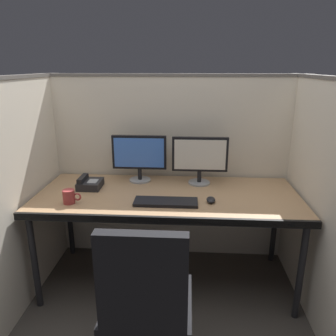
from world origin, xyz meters
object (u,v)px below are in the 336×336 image
(office_chair, at_px, (148,327))
(keyboard_main, at_px, (165,202))
(computer_mouse, at_px, (211,200))
(desk_phone, at_px, (89,184))
(desk, at_px, (167,200))
(monitor_left, at_px, (139,155))
(coffee_mug, at_px, (69,197))
(monitor_right, at_px, (200,157))

(office_chair, height_order, keyboard_main, office_chair)
(computer_mouse, xyz_separation_m, desk_phone, (-0.91, 0.22, 0.02))
(desk, bearing_deg, monitor_left, 131.44)
(monitor_left, bearing_deg, keyboard_main, -61.57)
(office_chair, height_order, computer_mouse, office_chair)
(monitor_left, relative_size, keyboard_main, 1.00)
(desk_phone, bearing_deg, office_chair, -59.95)
(desk, xyz_separation_m, desk_phone, (-0.60, 0.09, 0.08))
(coffee_mug, bearing_deg, office_chair, -47.79)
(desk_phone, bearing_deg, desk, -8.90)
(office_chair, relative_size, computer_mouse, 10.16)
(desk, relative_size, coffee_mug, 15.08)
(coffee_mug, xyz_separation_m, desk_phone, (0.05, 0.30, -0.01))
(desk, height_order, monitor_right, monitor_right)
(keyboard_main, bearing_deg, desk, 89.00)
(computer_mouse, distance_m, desk_phone, 0.93)
(desk, xyz_separation_m, monitor_left, (-0.24, 0.27, 0.27))
(monitor_right, bearing_deg, desk, -134.23)
(monitor_left, distance_m, desk_phone, 0.44)
(office_chair, xyz_separation_m, computer_mouse, (0.35, 0.75, 0.39))
(monitor_left, height_order, keyboard_main, monitor_left)
(desk, xyz_separation_m, computer_mouse, (0.31, -0.12, 0.07))
(office_chair, height_order, desk_phone, office_chair)
(computer_mouse, bearing_deg, monitor_left, 143.95)
(keyboard_main, bearing_deg, monitor_right, 59.75)
(desk, height_order, office_chair, office_chair)
(computer_mouse, bearing_deg, keyboard_main, -172.19)
(office_chair, xyz_separation_m, keyboard_main, (0.04, 0.70, 0.39))
(computer_mouse, bearing_deg, desk, 157.78)
(monitor_left, height_order, coffee_mug, monitor_left)
(monitor_left, distance_m, computer_mouse, 0.70)
(desk, bearing_deg, coffee_mug, -162.77)
(office_chair, xyz_separation_m, monitor_right, (0.28, 1.11, 0.59))
(desk_phone, bearing_deg, coffee_mug, -99.29)
(keyboard_main, bearing_deg, computer_mouse, 7.81)
(desk, distance_m, desk_phone, 0.62)
(desk, relative_size, monitor_left, 4.42)
(office_chair, relative_size, monitor_left, 2.27)
(desk, relative_size, desk_phone, 10.00)
(desk, distance_m, computer_mouse, 0.34)
(monitor_right, distance_m, desk_phone, 0.87)
(office_chair, height_order, coffee_mug, office_chair)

